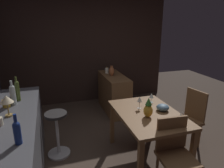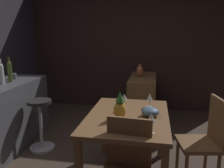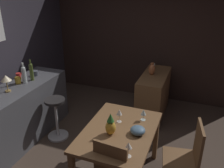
{
  "view_description": "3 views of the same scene",
  "coord_description": "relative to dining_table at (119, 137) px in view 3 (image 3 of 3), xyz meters",
  "views": [
    {
      "loc": [
        -2.3,
        1.0,
        1.97
      ],
      "look_at": [
        0.68,
        0.05,
        0.98
      ],
      "focal_mm": 32.41,
      "sensor_mm": 36.0,
      "label": 1
    },
    {
      "loc": [
        -2.3,
        -0.51,
        1.57
      ],
      "look_at": [
        0.3,
        -0.04,
        0.99
      ],
      "focal_mm": 37.67,
      "sensor_mm": 36.0,
      "label": 2
    },
    {
      "loc": [
        -2.3,
        -1.04,
        2.4
      ],
      "look_at": [
        0.66,
        0.09,
        1.01
      ],
      "focal_mm": 38.44,
      "sensor_mm": 36.0,
      "label": 3
    }
  ],
  "objects": [
    {
      "name": "pineapple_centerpiece",
      "position": [
        -0.11,
        0.07,
        0.21
      ],
      "size": [
        0.12,
        0.12,
        0.27
      ],
      "color": "gold",
      "rests_on": "dining_table"
    },
    {
      "name": "wine_bottle_olive",
      "position": [
        0.6,
        1.7,
        0.42
      ],
      "size": [
        0.06,
        0.06,
        0.34
      ],
      "color": "#475623",
      "rests_on": "kitchen_counter"
    },
    {
      "name": "bar_stool",
      "position": [
        0.48,
        1.23,
        -0.27
      ],
      "size": [
        0.34,
        0.34,
        0.69
      ],
      "color": "#262323",
      "rests_on": "ground_plane"
    },
    {
      "name": "chair_by_doorway",
      "position": [
        0.11,
        -0.8,
        -0.15
      ],
      "size": [
        0.46,
        0.46,
        0.93
      ],
      "color": "brown",
      "rests_on": "ground_plane"
    },
    {
      "name": "cup_red",
      "position": [
        0.6,
        1.98,
        0.3
      ],
      "size": [
        0.11,
        0.08,
        0.08
      ],
      "color": "red",
      "rests_on": "kitchen_counter"
    },
    {
      "name": "pillar_candle_tall",
      "position": [
        1.97,
        0.03,
        0.24
      ],
      "size": [
        0.07,
        0.07,
        0.15
      ],
      "color": "white",
      "rests_on": "sideboard_cabinet"
    },
    {
      "name": "cup_slate",
      "position": [
        0.79,
        1.78,
        0.3
      ],
      "size": [
        0.12,
        0.09,
        0.08
      ],
      "color": "#515660",
      "rests_on": "kitchen_counter"
    },
    {
      "name": "vase_copper",
      "position": [
        1.73,
        -0.01,
        0.28
      ],
      "size": [
        0.12,
        0.12,
        0.22
      ],
      "color": "#B26038",
      "rests_on": "sideboard_cabinet"
    },
    {
      "name": "dining_table",
      "position": [
        0.0,
        0.0,
        0.0
      ],
      "size": [
        1.17,
        0.82,
        0.74
      ],
      "color": "brown",
      "rests_on": "ground_plane"
    },
    {
      "name": "wall_side_right",
      "position": [
        2.57,
        0.56,
        0.66
      ],
      "size": [
        0.1,
        4.4,
        2.6
      ],
      "primitive_type": "cube",
      "color": "#33231E",
      "rests_on": "ground_plane"
    },
    {
      "name": "cup_mustard",
      "position": [
        0.41,
        1.83,
        0.31
      ],
      "size": [
        0.13,
        0.09,
        0.1
      ],
      "color": "gold",
      "rests_on": "kitchen_counter"
    },
    {
      "name": "wine_bottle_clear",
      "position": [
        0.47,
        1.75,
        0.41
      ],
      "size": [
        0.07,
        0.07,
        0.33
      ],
      "color": "silver",
      "rests_on": "kitchen_counter"
    },
    {
      "name": "wine_glass_right",
      "position": [
        -0.41,
        -0.24,
        0.23
      ],
      "size": [
        0.07,
        0.07,
        0.17
      ],
      "color": "silver",
      "rests_on": "dining_table"
    },
    {
      "name": "wine_glass_left",
      "position": [
        0.17,
        0.06,
        0.23
      ],
      "size": [
        0.07,
        0.07,
        0.18
      ],
      "color": "silver",
      "rests_on": "dining_table"
    },
    {
      "name": "fruit_bowl",
      "position": [
        0.0,
        -0.23,
        0.14
      ],
      "size": [
        0.18,
        0.18,
        0.09
      ],
      "primitive_type": "ellipsoid",
      "color": "slate",
      "rests_on": "dining_table"
    },
    {
      "name": "kitchen_counter",
      "position": [
        0.13,
        1.75,
        -0.19
      ],
      "size": [
        2.1,
        0.6,
        0.9
      ],
      "primitive_type": "cube",
      "color": "#4C4C51",
      "rests_on": "ground_plane"
    },
    {
      "name": "counter_lamp",
      "position": [
        0.11,
        1.76,
        0.45
      ],
      "size": [
        0.15,
        0.15,
        0.25
      ],
      "color": "#A58447",
      "rests_on": "kitchen_counter"
    },
    {
      "name": "sideboard_cabinet",
      "position": [
        1.74,
        -0.07,
        -0.23
      ],
      "size": [
        1.1,
        0.44,
        0.82
      ],
      "primitive_type": "cube",
      "color": "brown",
      "rests_on": "ground_plane"
    },
    {
      "name": "wine_glass_center",
      "position": [
        0.32,
        -0.21,
        0.21
      ],
      "size": [
        0.07,
        0.07,
        0.15
      ],
      "color": "silver",
      "rests_on": "dining_table"
    }
  ]
}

